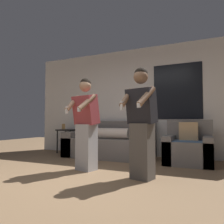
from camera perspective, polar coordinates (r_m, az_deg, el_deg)
ground_plane at (r=3.14m, az=-11.18°, el=-17.87°), size 14.00×14.00×0.00m
wall_back at (r=5.59m, az=6.04°, el=2.72°), size 5.75×0.07×2.70m
couch at (r=5.26m, az=-0.67°, el=-8.35°), size 2.05×0.99×0.86m
armchair at (r=4.66m, az=19.41°, el=-8.87°), size 0.90×0.82×0.88m
side_table at (r=6.17m, az=-11.60°, el=-5.43°), size 0.47×0.45×0.78m
person_left at (r=3.83m, az=-6.87°, el=-3.03°), size 0.50×0.56×1.60m
person_right at (r=3.23m, az=7.71°, el=-2.55°), size 0.48×0.55×1.64m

